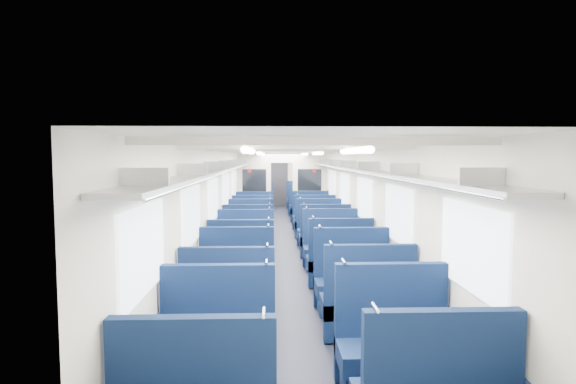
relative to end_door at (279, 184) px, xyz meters
The scene contains 39 objects.
floor 9.00m from the end_door, 90.00° to the right, with size 2.80×18.00×0.01m, color black.
ceiling 9.04m from the end_door, 90.00° to the right, with size 2.80×18.00×0.01m, color white.
wall_left 9.05m from the end_door, 98.90° to the right, with size 0.02×18.00×2.35m, color beige.
dado_left 9.07m from the end_door, 98.81° to the right, with size 0.03×17.90×0.70m, color #111E3B.
wall_right 9.05m from the end_door, 81.10° to the right, with size 0.02×18.00×2.35m, color beige.
dado_right 9.07m from the end_door, 81.19° to the right, with size 0.03×17.90×0.70m, color #111E3B.
wall_far 0.19m from the end_door, 90.00° to the left, with size 2.80×0.02×2.35m, color beige.
luggage_rack_left 9.07m from the end_door, 97.73° to the right, with size 0.36×17.40×0.18m.
luggage_rack_right 9.07m from the end_door, 82.27° to the right, with size 0.36×17.40×0.18m.
windows 9.41m from the end_door, 90.00° to the right, with size 2.78×15.60×0.75m.
ceiling_fittings 9.29m from the end_door, 90.00° to the right, with size 2.70×16.06×0.11m.
end_door is the anchor object (origin of this frame).
bulkhead 5.60m from the end_door, 90.00° to the right, with size 2.80×0.10×2.35m.
seat_2 16.11m from the end_door, 92.95° to the right, with size 1.09×0.60×1.21m.
seat_3 16.12m from the end_door, 87.05° to the right, with size 1.09×0.60×1.21m.
seat_4 14.97m from the end_door, 93.18° to the right, with size 1.09×0.60×1.21m.
seat_5 14.88m from the end_door, 86.80° to the right, with size 1.09×0.60×1.21m.
seat_6 13.78m from the end_door, 93.46° to the right, with size 1.09×0.60×1.21m.
seat_7 13.89m from the end_door, 86.57° to the right, with size 1.09×0.60×1.21m.
seat_8 12.70m from the end_door, 93.75° to the right, with size 1.09×0.60×1.21m.
seat_9 12.60m from the end_door, 86.22° to the right, with size 1.09×0.60×1.21m.
seat_10 11.55m from the end_door, 94.13° to the right, with size 1.09×0.60×1.21m.
seat_11 11.46m from the end_door, 85.84° to the right, with size 1.09×0.60×1.21m.
seat_12 10.36m from the end_door, 94.60° to the right, with size 1.09×0.60×1.21m.
seat_13 10.35m from the end_door, 85.39° to the right, with size 1.09×0.60×1.21m.
seat_14 9.33m from the end_door, 95.11° to the right, with size 1.09×0.60×1.21m.
seat_15 9.32m from the end_door, 84.88° to the right, with size 1.09×0.60×1.21m.
seat_16 7.98m from the end_door, 95.98° to the right, with size 1.09×0.60×1.21m.
seat_17 7.98m from the end_door, 84.01° to the right, with size 1.09×0.60×1.21m.
seat_18 7.03m from the end_door, 96.80° to the right, with size 1.09×0.60×1.21m.
seat_19 6.86m from the end_door, 83.02° to the right, with size 1.09×0.60×1.21m.
seat_20 4.94m from the end_door, 99.74° to the right, with size 1.09×0.60×1.21m.
seat_21 4.93m from the end_door, 80.23° to the right, with size 1.09×0.60×1.21m.
seat_22 3.91m from the end_door, 102.41° to the right, with size 1.09×0.60×1.21m.
seat_23 3.80m from the end_door, 77.22° to the right, with size 1.09×0.60×1.21m.
seat_24 2.78m from the end_door, 107.84° to the right, with size 1.09×0.60×1.21m.
seat_25 2.69m from the end_door, 71.50° to the right, with size 1.09×0.60×1.21m.
seat_26 1.70m from the end_door, 121.61° to the right, with size 1.09×0.60×1.21m.
seat_27 1.64m from the end_door, 56.92° to the right, with size 1.09×0.60×1.21m.
Camera 1 is at (-0.31, -11.33, 2.20)m, focal length 28.88 mm.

